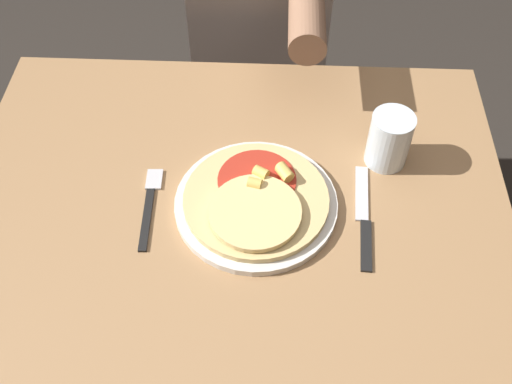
{
  "coord_description": "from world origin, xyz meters",
  "views": [
    {
      "loc": [
        0.07,
        -0.59,
        1.56
      ],
      "look_at": [
        0.04,
        0.04,
        0.78
      ],
      "focal_mm": 42.0,
      "sensor_mm": 36.0,
      "label": 1
    }
  ],
  "objects_px": {
    "fork": "(150,202)",
    "person_diner": "(261,2)",
    "dining_table": "(233,262)",
    "plate": "(256,204)",
    "knife": "(364,218)",
    "pizza": "(257,200)",
    "drinking_glass": "(389,139)"
  },
  "relations": [
    {
      "from": "fork",
      "to": "person_diner",
      "type": "height_order",
      "value": "person_diner"
    },
    {
      "from": "dining_table",
      "to": "plate",
      "type": "height_order",
      "value": "plate"
    },
    {
      "from": "plate",
      "to": "knife",
      "type": "bearing_deg",
      "value": -5.85
    },
    {
      "from": "plate",
      "to": "fork",
      "type": "xyz_separation_m",
      "value": [
        -0.18,
        -0.0,
        -0.0
      ]
    },
    {
      "from": "dining_table",
      "to": "knife",
      "type": "bearing_deg",
      "value": 4.7
    },
    {
      "from": "pizza",
      "to": "drinking_glass",
      "type": "xyz_separation_m",
      "value": [
        0.23,
        0.12,
        0.03
      ]
    },
    {
      "from": "plate",
      "to": "pizza",
      "type": "height_order",
      "value": "pizza"
    },
    {
      "from": "person_diner",
      "to": "dining_table",
      "type": "bearing_deg",
      "value": -92.1
    },
    {
      "from": "dining_table",
      "to": "pizza",
      "type": "xyz_separation_m",
      "value": [
        0.04,
        0.03,
        0.15
      ]
    },
    {
      "from": "plate",
      "to": "knife",
      "type": "distance_m",
      "value": 0.19
    },
    {
      "from": "dining_table",
      "to": "fork",
      "type": "height_order",
      "value": "fork"
    },
    {
      "from": "knife",
      "to": "dining_table",
      "type": "bearing_deg",
      "value": -175.3
    },
    {
      "from": "plate",
      "to": "fork",
      "type": "relative_size",
      "value": 1.6
    },
    {
      "from": "knife",
      "to": "fork",
      "type": "bearing_deg",
      "value": 177.27
    },
    {
      "from": "plate",
      "to": "person_diner",
      "type": "xyz_separation_m",
      "value": [
        -0.02,
        0.64,
        -0.03
      ]
    },
    {
      "from": "knife",
      "to": "person_diner",
      "type": "bearing_deg",
      "value": 106.82
    },
    {
      "from": "fork",
      "to": "drinking_glass",
      "type": "relative_size",
      "value": 1.67
    },
    {
      "from": "dining_table",
      "to": "person_diner",
      "type": "bearing_deg",
      "value": 87.9
    },
    {
      "from": "knife",
      "to": "drinking_glass",
      "type": "bearing_deg",
      "value": 71.01
    },
    {
      "from": "pizza",
      "to": "fork",
      "type": "relative_size",
      "value": 1.42
    },
    {
      "from": "fork",
      "to": "knife",
      "type": "xyz_separation_m",
      "value": [
        0.37,
        -0.02,
        0.0
      ]
    },
    {
      "from": "drinking_glass",
      "to": "dining_table",
      "type": "bearing_deg",
      "value": -150.13
    },
    {
      "from": "dining_table",
      "to": "person_diner",
      "type": "xyz_separation_m",
      "value": [
        0.02,
        0.68,
        0.1
      ]
    },
    {
      "from": "fork",
      "to": "drinking_glass",
      "type": "bearing_deg",
      "value": 16.13
    },
    {
      "from": "plate",
      "to": "knife",
      "type": "relative_size",
      "value": 1.27
    },
    {
      "from": "plate",
      "to": "fork",
      "type": "height_order",
      "value": "plate"
    },
    {
      "from": "pizza",
      "to": "drinking_glass",
      "type": "distance_m",
      "value": 0.26
    },
    {
      "from": "plate",
      "to": "pizza",
      "type": "distance_m",
      "value": 0.02
    },
    {
      "from": "drinking_glass",
      "to": "knife",
      "type": "bearing_deg",
      "value": -108.99
    },
    {
      "from": "pizza",
      "to": "knife",
      "type": "xyz_separation_m",
      "value": [
        0.18,
        -0.01,
        -0.02
      ]
    },
    {
      "from": "dining_table",
      "to": "drinking_glass",
      "type": "bearing_deg",
      "value": 29.87
    },
    {
      "from": "drinking_glass",
      "to": "pizza",
      "type": "bearing_deg",
      "value": -151.69
    }
  ]
}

